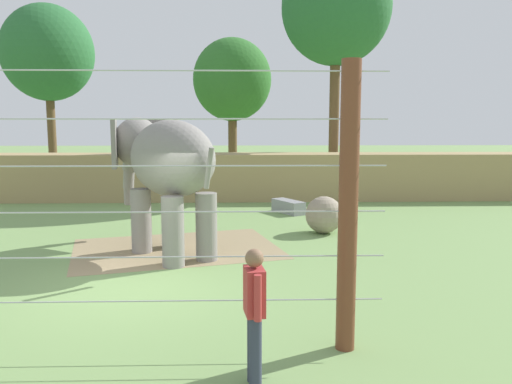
{
  "coord_description": "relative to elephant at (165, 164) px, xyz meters",
  "views": [
    {
      "loc": [
        2.16,
        -9.54,
        3.14
      ],
      "look_at": [
        2.52,
        3.2,
        1.4
      ],
      "focal_mm": 36.19,
      "sensor_mm": 36.0,
      "label": 1
    }
  ],
  "objects": [
    {
      "name": "ground_plane",
      "position": [
        -0.35,
        -2.63,
        -2.16
      ],
      "size": [
        120.0,
        120.0,
        0.0
      ],
      "primitive_type": "plane",
      "color": "#759956"
    },
    {
      "name": "dirt_patch",
      "position": [
        0.18,
        0.43,
        -2.15
      ],
      "size": [
        5.7,
        4.69,
        0.01
      ],
      "primitive_type": "cube",
      "rotation": [
        0.0,
        0.0,
        0.26
      ],
      "color": "#937F5B",
      "rests_on": "ground"
    },
    {
      "name": "embankment_wall",
      "position": [
        -0.35,
        8.71,
        -1.22
      ],
      "size": [
        36.0,
        1.8,
        1.86
      ],
      "primitive_type": "cube",
      "color": "tan",
      "rests_on": "ground"
    },
    {
      "name": "elephant",
      "position": [
        0.0,
        0.0,
        0.0
      ],
      "size": [
        3.35,
        3.89,
        3.25
      ],
      "color": "gray",
      "rests_on": "ground"
    },
    {
      "name": "enrichment_ball",
      "position": [
        4.14,
        2.13,
        -1.63
      ],
      "size": [
        1.05,
        1.05,
        1.05
      ],
      "primitive_type": "sphere",
      "color": "gray",
      "rests_on": "ground"
    },
    {
      "name": "cable_fence",
      "position": [
        -0.35,
        -5.37,
        -0.17
      ],
      "size": [
        8.19,
        0.26,
        3.95
      ],
      "color": "brown",
      "rests_on": "ground"
    },
    {
      "name": "zookeeper",
      "position": [
        1.95,
        -6.32,
        -1.23
      ],
      "size": [
        0.27,
        0.58,
        1.67
      ],
      "color": "#33384C",
      "rests_on": "ground"
    },
    {
      "name": "feed_trough",
      "position": [
        3.44,
        5.45,
        -1.94
      ],
      "size": [
        1.13,
        1.46,
        0.44
      ],
      "color": "gray",
      "rests_on": "ground"
    },
    {
      "name": "tree_far_left",
      "position": [
        1.38,
        13.95,
        3.03
      ],
      "size": [
        3.88,
        3.88,
        7.26
      ],
      "color": "brown",
      "rests_on": "ground"
    },
    {
      "name": "tree_left_of_centre",
      "position": [
        -8.33,
        15.9,
        4.55
      ],
      "size": [
        4.76,
        4.76,
        9.24
      ],
      "color": "brown",
      "rests_on": "ground"
    },
    {
      "name": "tree_behind_wall",
      "position": [
        5.95,
        10.88,
        5.86
      ],
      "size": [
        4.75,
        4.75,
        10.56
      ],
      "color": "brown",
      "rests_on": "ground"
    }
  ]
}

